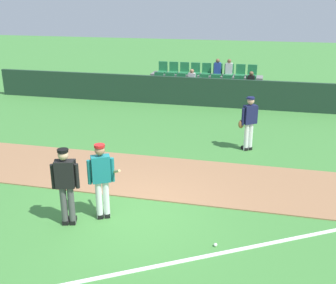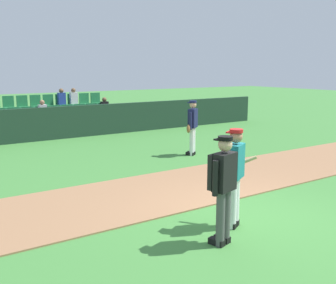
% 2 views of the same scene
% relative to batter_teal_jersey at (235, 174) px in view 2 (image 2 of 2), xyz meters
% --- Properties ---
extents(ground_plane, '(80.00, 80.00, 0.00)m').
position_rel_batter_teal_jersey_xyz_m(ground_plane, '(0.49, 0.20, -0.97)').
color(ground_plane, '#42843A').
extents(infield_dirt_path, '(28.00, 2.78, 0.03)m').
position_rel_batter_teal_jersey_xyz_m(infield_dirt_path, '(0.49, 2.43, -0.95)').
color(infield_dirt_path, '#9E704C').
rests_on(infield_dirt_path, ground).
extents(dugout_fence, '(20.00, 0.16, 1.29)m').
position_rel_batter_teal_jersey_xyz_m(dugout_fence, '(0.49, 10.39, -0.32)').
color(dugout_fence, '#1E3828').
rests_on(dugout_fence, ground).
extents(stadium_bleachers, '(5.55, 2.10, 1.90)m').
position_rel_batter_teal_jersey_xyz_m(stadium_bleachers, '(0.51, 11.84, -0.47)').
color(stadium_bleachers, slate).
rests_on(stadium_bleachers, ground).
extents(batter_teal_jersey, '(0.74, 0.70, 1.76)m').
position_rel_batter_teal_jersey_xyz_m(batter_teal_jersey, '(0.00, 0.00, 0.00)').
color(batter_teal_jersey, white).
rests_on(batter_teal_jersey, ground).
extents(umpire_home_plate, '(0.57, 0.38, 1.76)m').
position_rel_batter_teal_jersey_xyz_m(umpire_home_plate, '(-0.64, -0.42, 0.03)').
color(umpire_home_plate, '#4C4C4C').
rests_on(umpire_home_plate, ground).
extents(runner_navy_jersey, '(0.61, 0.46, 1.76)m').
position_rel_batter_teal_jersey_xyz_m(runner_navy_jersey, '(2.92, 5.12, -0.01)').
color(runner_navy_jersey, white).
rests_on(runner_navy_jersey, ground).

